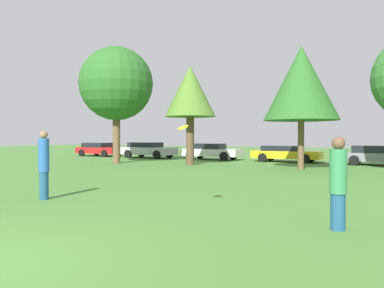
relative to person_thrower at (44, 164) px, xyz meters
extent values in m
cylinder|color=navy|center=(0.00, 0.00, -0.59)|extent=(0.24, 0.24, 0.75)
cylinder|color=#2659A5|center=(0.00, 0.00, 0.24)|extent=(0.28, 0.28, 0.92)
sphere|color=#8C6647|center=(0.00, 0.00, 0.80)|extent=(0.21, 0.21, 0.21)
cylinder|color=navy|center=(7.49, 0.21, -0.63)|extent=(0.26, 0.26, 0.67)
cylinder|color=#337F4C|center=(7.49, 0.21, 0.11)|extent=(0.31, 0.31, 0.81)
sphere|color=brown|center=(7.49, 0.21, 0.62)|extent=(0.24, 0.24, 0.24)
cylinder|color=yellow|center=(4.24, 0.19, 0.95)|extent=(0.26, 0.24, 0.15)
cylinder|color=brown|center=(-7.47, 12.08, 0.96)|extent=(0.48, 0.48, 3.85)
sphere|color=#286023|center=(-7.47, 12.08, 4.19)|extent=(4.74, 4.74, 4.74)
cylinder|color=brown|center=(-2.61, 13.15, 0.51)|extent=(0.49, 0.49, 2.95)
cone|color=#4C7528|center=(-2.61, 13.15, 3.55)|extent=(3.13, 3.13, 3.13)
cylinder|color=brown|center=(4.07, 13.08, 0.32)|extent=(0.33, 0.33, 2.58)
cone|color=#286023|center=(4.07, 13.08, 3.58)|extent=(3.93, 3.93, 3.93)
cube|color=red|center=(-14.68, 18.56, -0.44)|extent=(4.30, 1.93, 0.54)
cube|color=black|center=(-15.00, 18.57, 0.03)|extent=(2.38, 1.67, 0.40)
cylinder|color=black|center=(-13.34, 19.47, -0.66)|extent=(0.62, 0.21, 0.62)
cylinder|color=black|center=(-13.37, 17.61, -0.66)|extent=(0.62, 0.21, 0.62)
cylinder|color=black|center=(-15.99, 19.51, -0.66)|extent=(0.62, 0.21, 0.62)
cylinder|color=black|center=(-16.02, 17.66, -0.66)|extent=(0.62, 0.21, 0.62)
cube|color=#B2B2B7|center=(-9.25, 18.27, -0.39)|extent=(4.60, 1.88, 0.60)
cube|color=black|center=(-9.59, 18.28, 0.11)|extent=(2.54, 1.63, 0.39)
cylinder|color=black|center=(-7.82, 19.15, -0.63)|extent=(0.67, 0.22, 0.66)
cylinder|color=black|center=(-7.85, 17.35, -0.63)|extent=(0.67, 0.22, 0.66)
cylinder|color=black|center=(-10.65, 19.20, -0.63)|extent=(0.67, 0.22, 0.66)
cylinder|color=black|center=(-10.68, 17.40, -0.63)|extent=(0.67, 0.22, 0.66)
cube|color=silver|center=(-3.70, 18.53, -0.42)|extent=(4.55, 1.73, 0.54)
cube|color=black|center=(-4.04, 18.54, 0.05)|extent=(2.51, 1.50, 0.40)
cylinder|color=black|center=(-2.29, 19.33, -0.64)|extent=(0.65, 0.23, 0.65)
cylinder|color=black|center=(-2.32, 17.68, -0.64)|extent=(0.65, 0.23, 0.65)
cylinder|color=black|center=(-5.09, 19.38, -0.64)|extent=(0.65, 0.23, 0.65)
cylinder|color=black|center=(-5.12, 17.73, -0.64)|extent=(0.65, 0.23, 0.65)
cube|color=gold|center=(1.95, 18.59, -0.46)|extent=(4.62, 1.90, 0.50)
cube|color=black|center=(1.61, 18.60, -0.03)|extent=(2.55, 1.65, 0.35)
cylinder|color=black|center=(3.39, 19.48, -0.66)|extent=(0.61, 0.23, 0.61)
cylinder|color=black|center=(3.36, 17.66, -0.66)|extent=(0.61, 0.23, 0.61)
cylinder|color=black|center=(0.55, 19.53, -0.66)|extent=(0.61, 0.23, 0.61)
cylinder|color=black|center=(0.52, 17.71, -0.66)|extent=(0.61, 0.23, 0.61)
cube|color=slate|center=(7.63, 18.17, -0.46)|extent=(4.30, 1.88, 0.50)
cube|color=black|center=(7.31, 18.18, 0.00)|extent=(2.38, 1.63, 0.43)
cylinder|color=black|center=(6.32, 19.10, -0.66)|extent=(0.61, 0.20, 0.60)
cylinder|color=black|center=(6.29, 17.29, -0.66)|extent=(0.61, 0.20, 0.60)
camera|label=1|loc=(8.37, -7.08, 0.73)|focal=35.21mm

